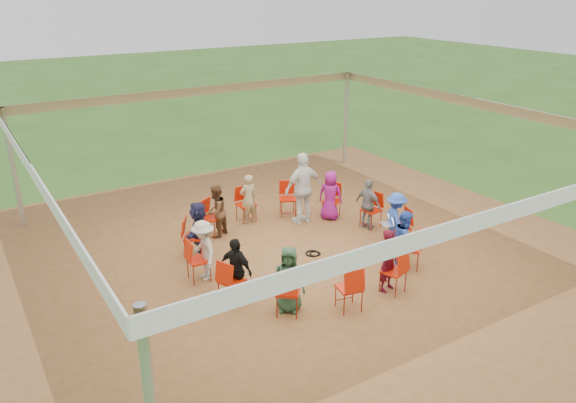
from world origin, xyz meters
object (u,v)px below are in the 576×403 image
chair_4 (246,205)px  person_seated_9 (389,261)px  person_seated_3 (248,199)px  person_seated_8 (289,279)px  chair_6 (194,237)px  chair_10 (349,288)px  standing_person (303,188)px  person_seated_2 (330,195)px  person_seated_10 (405,240)px  chair_3 (288,199)px  cable_coil (313,254)px  chair_8 (232,281)px  chair_1 (371,210)px  person_seated_6 (204,250)px  laptop (389,222)px  chair_2 (331,201)px  person_seated_0 (396,220)px  chair_11 (393,271)px  person_seated_1 (368,204)px  chair_9 (288,292)px  chair_7 (199,260)px  person_seated_7 (235,269)px  chair_0 (400,227)px  person_seated_4 (216,211)px  person_seated_5 (199,229)px  chair_12 (410,249)px  chair_5 (212,218)px

chair_4 → person_seated_9: (0.76, -4.51, 0.19)m
person_seated_3 → person_seated_8: (-1.29, -3.99, 0.00)m
chair_6 → chair_10: (1.56, -3.56, 0.00)m
chair_6 → standing_person: 3.12m
person_seated_2 → person_seated_10: size_ratio=1.00×
chair_3 → cable_coil: size_ratio=2.46×
chair_8 → chair_1: bearing=83.1°
person_seated_2 → person_seated_9: size_ratio=1.00×
person_seated_3 → person_seated_6: (-2.13, -2.08, 0.00)m
standing_person → laptop: size_ratio=4.82×
chair_10 → person_seated_2: size_ratio=0.70×
chair_2 → person_seated_0: person_seated_0 is taller
chair_6 → chair_11: bearing=69.2°
person_seated_3 → cable_coil: 2.45m
person_seated_1 → chair_9: bearing=111.3°
chair_7 → person_seated_9: person_seated_9 is taller
chair_4 → person_seated_10: bearing=110.2°
chair_3 → person_seated_6: size_ratio=0.70×
chair_4 → laptop: chair_4 is taller
person_seated_6 → cable_coil: 2.60m
chair_10 → person_seated_7: bearing=149.5°
person_seated_9 → person_seated_10: (0.92, 0.55, 0.00)m
chair_2 → standing_person: standing_person is taller
person_seated_8 → standing_person: standing_person is taller
chair_4 → person_seated_3: size_ratio=0.70×
chair_0 → chair_2: 2.20m
person_seated_3 → person_seated_4: size_ratio=1.00×
person_seated_2 → person_seated_5: (-3.69, -0.18, 0.00)m
chair_6 → chair_12: bearing=83.1°
person_seated_6 → person_seated_2: bearing=110.8°
chair_0 → chair_12: same height
person_seated_4 → person_seated_6: same height
person_seated_0 → person_seated_5: 4.45m
chair_0 → person_seated_4: size_ratio=0.70×
person_seated_4 → person_seated_5: size_ratio=1.00×
person_seated_4 → laptop: (3.12, -2.57, -0.04)m
chair_0 → chair_6: (-4.26, 1.97, 0.00)m
chair_10 → person_seated_8: (-0.95, 0.57, 0.19)m
chair_9 → person_seated_10: 3.06m
laptop → chair_12: bearing=-179.4°
chair_5 → chair_10: same height
chair_1 → chair_9: 4.42m
chair_0 → person_seated_8: person_seated_8 is taller
chair_12 → person_seated_0: bearing=19.9°
chair_12 → person_seated_4: person_seated_4 is taller
chair_5 → person_seated_1: size_ratio=0.70×
chair_6 → person_seated_4: (0.87, 0.69, 0.19)m
person_seated_10 → cable_coil: person_seated_10 is taller
person_seated_1 → person_seated_8: (-3.61, -2.13, 0.00)m
chair_5 → person_seated_5: (-0.71, -0.85, 0.19)m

